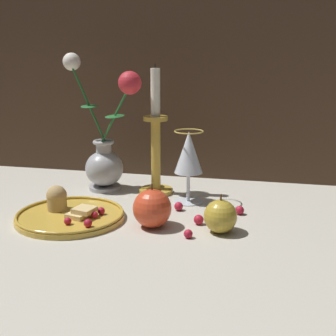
# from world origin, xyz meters

# --- Properties ---
(ground_plane) EXTENTS (2.40, 2.40, 0.00)m
(ground_plane) POSITION_xyz_m (0.00, 0.00, 0.00)
(ground_plane) COLOR #B7B2A3
(ground_plane) RESTS_ON ground
(vase) EXTENTS (0.20, 0.09, 0.33)m
(vase) POSITION_xyz_m (-0.14, 0.14, 0.10)
(vase) COLOR #A3A3A8
(vase) RESTS_ON ground_plane
(plate_with_pastries) EXTENTS (0.22, 0.22, 0.06)m
(plate_with_pastries) POSITION_xyz_m (-0.14, -0.07, 0.01)
(plate_with_pastries) COLOR gold
(plate_with_pastries) RESTS_ON ground_plane
(wine_glass) EXTENTS (0.07, 0.07, 0.17)m
(wine_glass) POSITION_xyz_m (0.08, 0.09, 0.11)
(wine_glass) COLOR silver
(wine_glass) RESTS_ON ground_plane
(candlestick) EXTENTS (0.08, 0.08, 0.31)m
(candlestick) POSITION_xyz_m (-0.01, 0.14, 0.11)
(candlestick) COLOR gold
(candlestick) RESTS_ON ground_plane
(apple_beside_vase) EXTENTS (0.06, 0.06, 0.08)m
(apple_beside_vase) POSITION_xyz_m (0.17, -0.08, 0.03)
(apple_beside_vase) COLOR #B2932D
(apple_beside_vase) RESTS_ON ground_plane
(apple_near_glass) EXTENTS (0.08, 0.08, 0.09)m
(apple_near_glass) POSITION_xyz_m (0.03, -0.08, 0.04)
(apple_near_glass) COLOR #D14223
(apple_near_glass) RESTS_ON ground_plane
(berry_near_plate) EXTENTS (0.02, 0.02, 0.02)m
(berry_near_plate) POSITION_xyz_m (0.11, -0.12, 0.01)
(berry_near_plate) COLOR #AD192D
(berry_near_plate) RESTS_ON ground_plane
(berry_front_center) EXTENTS (0.02, 0.02, 0.02)m
(berry_front_center) POSITION_xyz_m (0.12, -0.05, 0.01)
(berry_front_center) COLOR #AD192D
(berry_front_center) RESTS_ON ground_plane
(berry_by_glass_stem) EXTENTS (0.02, 0.02, 0.02)m
(berry_by_glass_stem) POSITION_xyz_m (0.20, 0.03, 0.01)
(berry_by_glass_stem) COLOR #AD192D
(berry_by_glass_stem) RESTS_ON ground_plane
(berry_under_candlestick) EXTENTS (0.02, 0.02, 0.02)m
(berry_under_candlestick) POSITION_xyz_m (0.07, 0.03, 0.01)
(berry_under_candlestick) COLOR #AD192D
(berry_under_candlestick) RESTS_ON ground_plane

